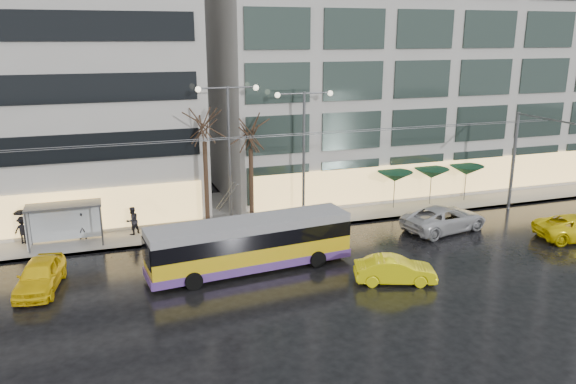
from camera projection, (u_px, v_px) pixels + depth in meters
name	position (u px, v px, depth m)	size (l,w,h in m)	color
ground	(242.00, 305.00, 26.16)	(140.00, 140.00, 0.00)	black
sidewalk	(221.00, 213.00, 39.53)	(80.00, 10.00, 0.15)	gray
kerb	(238.00, 236.00, 35.01)	(80.00, 0.10, 0.15)	slate
building_right	(407.00, 29.00, 45.94)	(32.00, 14.00, 25.00)	#A9A7A1
trolleybus	(251.00, 246.00, 29.73)	(11.08, 4.55, 5.07)	gold
catenary	(224.00, 176.00, 32.56)	(42.24, 5.12, 7.00)	#595B60
bus_shelter	(58.00, 216.00, 32.80)	(4.20, 1.60, 2.51)	#595B60
street_lamp_near	(229.00, 137.00, 35.02)	(3.96, 0.36, 9.03)	#595B60
street_lamp_far	(304.00, 137.00, 36.63)	(3.96, 0.36, 8.53)	#595B60
tree_a	(204.00, 120.00, 34.44)	(3.20, 3.20, 8.40)	black
tree_b	(250.00, 129.00, 35.73)	(3.20, 3.20, 7.70)	black
parasol_a	(395.00, 177.00, 39.85)	(2.50, 2.50, 2.65)	#595B60
parasol_b	(432.00, 173.00, 40.78)	(2.50, 2.50, 2.65)	#595B60
parasol_c	(466.00, 170.00, 41.70)	(2.50, 2.50, 2.65)	#595B60
taxi_a	(40.00, 275.00, 27.55)	(1.81, 4.49, 1.53)	yellow
taxi_b	(395.00, 270.00, 28.39)	(1.42, 4.08, 1.35)	#FFF30D
sedan_silver	(444.00, 218.00, 35.97)	(2.67, 5.79, 1.61)	#BABBBF
pedestrian_a	(81.00, 216.00, 33.87)	(0.97, 0.99, 2.19)	black
pedestrian_b	(132.00, 221.00, 34.81)	(1.08, 1.03, 1.76)	black
pedestrian_c	(22.00, 226.00, 33.23)	(1.23, 1.07, 2.11)	black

